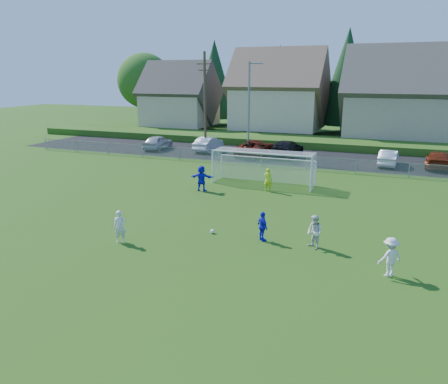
# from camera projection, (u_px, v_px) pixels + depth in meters

# --- Properties ---
(ground) EXTENTS (160.00, 160.00, 0.00)m
(ground) POSITION_uv_depth(u_px,v_px,m) (153.00, 273.00, 17.83)
(ground) COLOR #193D0C
(ground) RESTS_ON ground
(asphalt_lot) EXTENTS (60.00, 60.00, 0.00)m
(asphalt_lot) POSITION_uv_depth(u_px,v_px,m) (297.00, 157.00, 42.54)
(asphalt_lot) COLOR black
(asphalt_lot) RESTS_ON ground
(grass_embankment) EXTENTS (70.00, 6.00, 0.80)m
(grass_embankment) POSITION_uv_depth(u_px,v_px,m) (311.00, 142.00, 49.18)
(grass_embankment) COLOR #1E420F
(grass_embankment) RESTS_ON ground
(soccer_ball) EXTENTS (0.22, 0.22, 0.22)m
(soccer_ball) POSITION_uv_depth(u_px,v_px,m) (212.00, 231.00, 22.18)
(soccer_ball) COLOR white
(soccer_ball) RESTS_ON ground
(player_white_a) EXTENTS (0.69, 0.62, 1.58)m
(player_white_a) POSITION_uv_depth(u_px,v_px,m) (120.00, 227.00, 20.84)
(player_white_a) COLOR silver
(player_white_a) RESTS_ON ground
(player_white_b) EXTENTS (0.98, 0.96, 1.60)m
(player_white_b) POSITION_uv_depth(u_px,v_px,m) (315.00, 232.00, 20.11)
(player_white_b) COLOR silver
(player_white_b) RESTS_ON ground
(player_white_c) EXTENTS (1.20, 1.12, 1.63)m
(player_white_c) POSITION_uv_depth(u_px,v_px,m) (390.00, 257.00, 17.35)
(player_white_c) COLOR silver
(player_white_c) RESTS_ON ground
(player_blue_a) EXTENTS (0.86, 0.86, 1.46)m
(player_blue_a) POSITION_uv_depth(u_px,v_px,m) (263.00, 226.00, 21.06)
(player_blue_a) COLOR #1517CE
(player_blue_a) RESTS_ON ground
(player_blue_b) EXTENTS (1.70, 0.75, 1.77)m
(player_blue_b) POSITION_uv_depth(u_px,v_px,m) (202.00, 178.00, 30.11)
(player_blue_b) COLOR #1517CE
(player_blue_b) RESTS_ON ground
(goalkeeper) EXTENTS (0.61, 0.41, 1.65)m
(goalkeeper) POSITION_uv_depth(u_px,v_px,m) (268.00, 180.00, 29.98)
(goalkeeper) COLOR #BDE71B
(goalkeeper) RESTS_ON ground
(car_a) EXTENTS (1.97, 4.49, 1.51)m
(car_a) POSITION_uv_depth(u_px,v_px,m) (158.00, 142.00, 46.87)
(car_a) COLOR #AAAEB2
(car_a) RESTS_ON ground
(car_b) EXTENTS (1.69, 4.58, 1.50)m
(car_b) POSITION_uv_depth(u_px,v_px,m) (208.00, 144.00, 45.77)
(car_b) COLOR silver
(car_b) RESTS_ON ground
(car_c) EXTENTS (3.00, 5.93, 1.61)m
(car_c) POSITION_uv_depth(u_px,v_px,m) (256.00, 148.00, 42.95)
(car_c) COLOR #64160B
(car_c) RESTS_ON ground
(car_d) EXTENTS (2.54, 5.66, 1.61)m
(car_d) POSITION_uv_depth(u_px,v_px,m) (287.00, 149.00, 42.52)
(car_d) COLOR black
(car_d) RESTS_ON ground
(car_f) EXTENTS (1.71, 4.31, 1.39)m
(car_f) POSITION_uv_depth(u_px,v_px,m) (389.00, 158.00, 38.51)
(car_f) COLOR white
(car_f) RESTS_ON ground
(car_g) EXTENTS (2.42, 5.11, 1.44)m
(car_g) POSITION_uv_depth(u_px,v_px,m) (438.00, 160.00, 37.45)
(car_g) COLOR maroon
(car_g) RESTS_ON ground
(soccer_goal) EXTENTS (7.42, 1.90, 2.50)m
(soccer_goal) POSITION_uv_depth(u_px,v_px,m) (264.00, 162.00, 31.83)
(soccer_goal) COLOR white
(soccer_goal) RESTS_ON ground
(chainlink_fence) EXTENTS (52.06, 0.06, 1.20)m
(chainlink_fence) POSITION_uv_depth(u_px,v_px,m) (283.00, 161.00, 37.44)
(chainlink_fence) COLOR gray
(chainlink_fence) RESTS_ON ground
(streetlight) EXTENTS (1.38, 0.18, 9.00)m
(streetlight) POSITION_uv_depth(u_px,v_px,m) (249.00, 107.00, 41.49)
(streetlight) COLOR slate
(streetlight) RESTS_ON ground
(utility_pole) EXTENTS (1.60, 0.26, 10.00)m
(utility_pole) POSITION_uv_depth(u_px,v_px,m) (205.00, 102.00, 44.09)
(utility_pole) COLOR #473321
(utility_pole) RESTS_ON ground
(houses_row) EXTENTS (53.90, 11.45, 13.27)m
(houses_row) POSITION_uv_depth(u_px,v_px,m) (341.00, 78.00, 53.38)
(houses_row) COLOR tan
(houses_row) RESTS_ON ground
(tree_row) EXTENTS (65.98, 12.36, 13.80)m
(tree_row) POSITION_uv_depth(u_px,v_px,m) (340.00, 81.00, 59.45)
(tree_row) COLOR #382616
(tree_row) RESTS_ON ground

